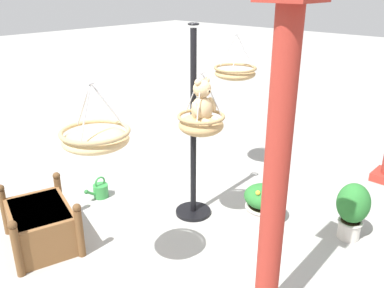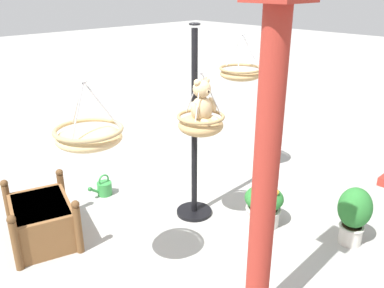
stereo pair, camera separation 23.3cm
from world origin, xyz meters
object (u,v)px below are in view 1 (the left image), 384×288
at_px(display_pole_central, 193,162).
at_px(potted_plant_bushy_green, 263,203).
at_px(hanging_basket_right_low, 96,138).
at_px(greenhouse_pillar_right, 275,186).
at_px(hanging_basket_left_high, 235,72).
at_px(hanging_basket_with_teddy, 201,123).
at_px(teddy_bear, 203,104).
at_px(watering_can, 100,190).
at_px(wooden_planter_box, 41,225).
at_px(potted_plant_tall_leafy, 353,208).

relative_size(display_pole_central, potted_plant_bushy_green, 4.54).
distance_m(hanging_basket_right_low, greenhouse_pillar_right, 1.45).
distance_m(hanging_basket_left_high, greenhouse_pillar_right, 2.85).
xyz_separation_m(hanging_basket_with_teddy, teddy_bear, (-0.00, 0.02, 0.22)).
distance_m(hanging_basket_with_teddy, watering_can, 1.92).
bearing_deg(hanging_basket_right_low, teddy_bear, -176.13).
bearing_deg(teddy_bear, display_pole_central, -118.75).
height_order(teddy_bear, greenhouse_pillar_right, greenhouse_pillar_right).
bearing_deg(wooden_planter_box, hanging_basket_with_teddy, 144.42).
distance_m(greenhouse_pillar_right, potted_plant_tall_leafy, 1.91).
relative_size(wooden_planter_box, potted_plant_bushy_green, 2.11).
bearing_deg(hanging_basket_right_low, greenhouse_pillar_right, 119.06).
relative_size(hanging_basket_with_teddy, wooden_planter_box, 0.65).
height_order(hanging_basket_with_teddy, hanging_basket_left_high, hanging_basket_left_high).
bearing_deg(hanging_basket_with_teddy, watering_can, -74.66).
bearing_deg(display_pole_central, potted_plant_bushy_green, 119.70).
bearing_deg(greenhouse_pillar_right, display_pole_central, -118.20).
bearing_deg(wooden_planter_box, teddy_bear, 143.81).
xyz_separation_m(hanging_basket_left_high, potted_plant_tall_leafy, (0.39, 1.97, -1.18)).
bearing_deg(watering_can, hanging_basket_left_high, 153.15).
relative_size(hanging_basket_left_high, potted_plant_bushy_green, 1.22).
distance_m(display_pole_central, hanging_basket_left_high, 1.51).
relative_size(teddy_bear, potted_plant_tall_leafy, 0.73).
height_order(potted_plant_bushy_green, watering_can, potted_plant_bushy_green).
bearing_deg(potted_plant_tall_leafy, hanging_basket_left_high, -101.14).
height_order(display_pole_central, potted_plant_tall_leafy, display_pole_central).
bearing_deg(hanging_basket_left_high, greenhouse_pillar_right, 43.17).
height_order(hanging_basket_right_low, potted_plant_bushy_green, hanging_basket_right_low).
xyz_separation_m(hanging_basket_with_teddy, greenhouse_pillar_right, (0.72, 1.37, 0.01)).
bearing_deg(potted_plant_bushy_green, display_pole_central, -60.30).
distance_m(teddy_bear, hanging_basket_right_low, 1.42).
height_order(hanging_basket_with_teddy, potted_plant_tall_leafy, hanging_basket_with_teddy).
relative_size(hanging_basket_with_teddy, hanging_basket_right_low, 1.23).
xyz_separation_m(hanging_basket_left_high, watering_can, (1.75, -0.88, -1.46)).
xyz_separation_m(display_pole_central, hanging_basket_right_low, (1.56, 0.37, 0.85)).
distance_m(hanging_basket_left_high, watering_can, 2.44).
bearing_deg(hanging_basket_with_teddy, wooden_planter_box, -35.58).
bearing_deg(teddy_bear, hanging_basket_with_teddy, -90.00).
relative_size(hanging_basket_with_teddy, potted_plant_bushy_green, 1.36).
relative_size(display_pole_central, greenhouse_pillar_right, 0.86).
height_order(hanging_basket_with_teddy, hanging_basket_right_low, hanging_basket_right_low).
bearing_deg(greenhouse_pillar_right, potted_plant_tall_leafy, 178.85).
bearing_deg(hanging_basket_with_teddy, potted_plant_tall_leafy, 124.32).
relative_size(potted_plant_bushy_green, watering_can, 1.46).
distance_m(greenhouse_pillar_right, wooden_planter_box, 2.73).
relative_size(teddy_bear, greenhouse_pillar_right, 0.18).
bearing_deg(potted_plant_bushy_green, hanging_basket_right_low, -10.64).
height_order(hanging_basket_right_low, watering_can, hanging_basket_right_low).
bearing_deg(teddy_bear, wooden_planter_box, -36.19).
distance_m(hanging_basket_left_high, potted_plant_tall_leafy, 2.33).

